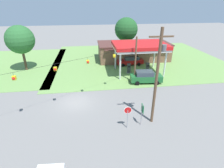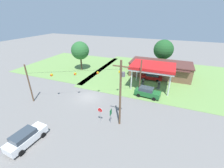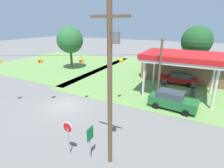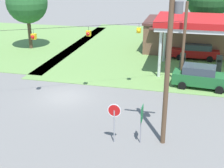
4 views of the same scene
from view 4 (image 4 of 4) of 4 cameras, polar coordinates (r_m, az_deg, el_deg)
ground_plane at (r=25.22m, az=-8.51°, el=-2.30°), size 160.00×160.00×0.00m
grass_verge_station_corner at (r=39.56m, az=18.40°, el=5.61°), size 36.00×28.00×0.04m
grass_verge_opposite_corner at (r=46.03m, az=-19.81°, el=7.54°), size 24.00×24.00×0.04m
gas_station_canopy at (r=30.68m, az=16.57°, el=10.58°), size 8.89×6.41×5.26m
gas_station_store at (r=39.05m, az=17.31°, el=8.30°), size 15.08×7.53×3.65m
fuel_pump_near at (r=31.55m, az=12.75°, el=3.91°), size 0.71×0.56×1.76m
fuel_pump_far at (r=31.71m, az=18.92°, el=3.35°), size 0.71×0.56×1.76m
car_at_pumps_front at (r=27.43m, az=16.00°, el=1.29°), size 4.98×2.45×1.93m
car_at_pumps_rear at (r=35.72m, az=15.03°, el=5.83°), size 5.16×2.16×1.73m
stop_sign_roadside at (r=18.04m, az=0.42°, el=-5.67°), size 0.80×0.08×2.50m
route_sign at (r=18.10m, az=5.46°, el=-6.06°), size 0.10×0.70×2.40m
utility_pole_main at (r=16.96m, az=10.45°, el=5.32°), size 2.20×0.44×9.71m
signal_span_gantry at (r=23.93m, az=-9.03°, el=6.32°), size 17.89×10.24×7.12m
tree_west_verge at (r=39.48m, az=-15.30°, el=14.15°), size 4.89×4.89×8.03m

